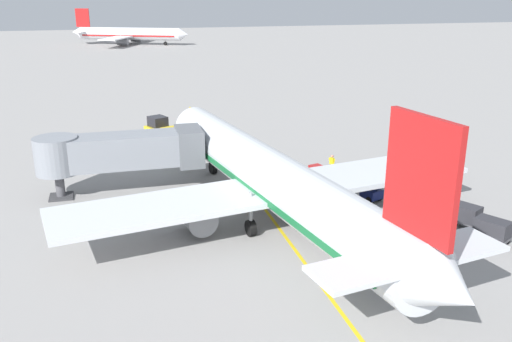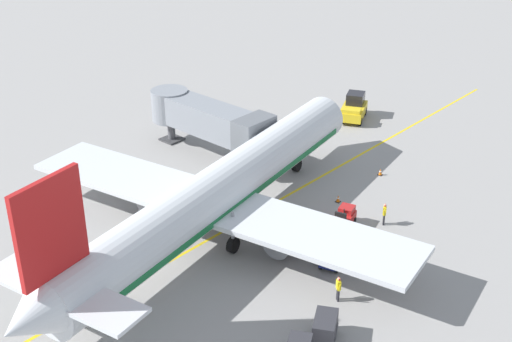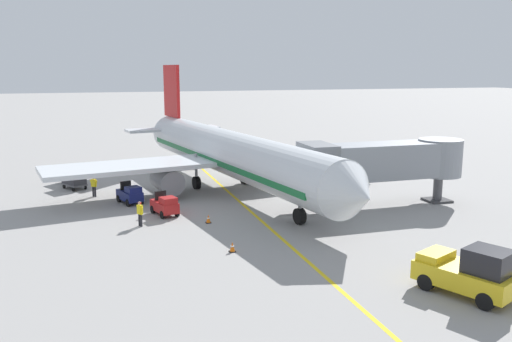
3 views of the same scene
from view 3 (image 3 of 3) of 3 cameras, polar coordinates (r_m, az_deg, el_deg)
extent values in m
plane|color=gray|center=(45.55, -2.93, -2.24)|extent=(400.00, 400.00, 0.00)
cube|color=gold|center=(45.55, -2.93, -2.23)|extent=(0.24, 80.00, 0.01)
cylinder|color=silver|center=(45.37, -2.77, 1.94)|extent=(9.22, 32.15, 3.70)
cube|color=#196B38|center=(45.44, -2.77, 1.36)|extent=(8.81, 29.64, 0.44)
cone|color=silver|center=(30.82, 10.60, -2.50)|extent=(3.99, 3.00, 3.63)
cone|color=silver|center=(61.46, -9.53, 4.43)|extent=(3.59, 3.31, 3.14)
cube|color=black|center=(32.08, 8.68, -0.73)|extent=(2.92, 1.57, 0.60)
cube|color=silver|center=(46.37, -3.28, 1.32)|extent=(30.45, 10.35, 0.36)
cylinder|color=gray|center=(48.36, 3.09, 0.21)|extent=(2.53, 3.50, 2.00)
cylinder|color=gray|center=(43.95, -9.40, -1.00)|extent=(2.53, 3.50, 2.00)
cube|color=red|center=(58.86, -8.94, 8.37)|extent=(1.08, 4.39, 5.50)
cube|color=silver|center=(58.98, -8.76, 4.43)|extent=(10.30, 4.30, 0.24)
cylinder|color=black|center=(36.26, 4.64, -4.79)|extent=(0.63, 1.16, 1.10)
cylinder|color=gray|center=(35.88, 4.68, -2.40)|extent=(0.24, 0.24, 2.00)
cylinder|color=black|center=(48.60, -1.25, -0.73)|extent=(0.63, 1.16, 1.10)
cylinder|color=gray|center=(48.31, -1.26, 1.07)|extent=(0.24, 0.24, 2.00)
cylinder|color=black|center=(46.81, -6.32, -1.24)|extent=(0.63, 1.16, 1.10)
cylinder|color=gray|center=(46.51, -6.36, 0.63)|extent=(0.24, 0.24, 2.00)
cube|color=gray|center=(41.08, 12.59, 1.04)|extent=(11.11, 2.80, 2.60)
cube|color=slate|center=(38.97, 6.51, 0.70)|extent=(2.00, 3.50, 2.99)
cylinder|color=gray|center=(44.08, 18.88, 1.37)|extent=(3.36, 3.36, 2.86)
cylinder|color=#4C4C51|center=(44.51, 18.70, -1.67)|extent=(0.70, 0.70, 2.19)
cube|color=#38383A|center=(44.73, 18.62, -2.94)|extent=(1.80, 1.80, 0.16)
cube|color=gold|center=(27.08, 21.32, -10.35)|extent=(3.84, 4.92, 0.90)
cube|color=black|center=(26.35, 23.40, -8.78)|extent=(2.27, 2.37, 1.10)
cube|color=gold|center=(27.53, 18.53, -8.42)|extent=(2.16, 1.78, 0.36)
cylinder|color=black|center=(27.08, 17.59, -11.13)|extent=(0.65, 0.87, 0.80)
cylinder|color=black|center=(28.62, 19.54, -10.04)|extent=(0.65, 0.87, 0.80)
cylinder|color=black|center=(25.90, 23.16, -12.55)|extent=(0.65, 0.87, 0.80)
cylinder|color=black|center=(27.50, 24.85, -11.31)|extent=(0.65, 0.87, 0.80)
cube|color=navy|center=(42.77, -13.23, -2.51)|extent=(1.98, 2.76, 0.70)
cube|color=navy|center=(42.03, -12.88, -1.93)|extent=(1.32, 1.34, 0.44)
cube|color=black|center=(43.24, -13.64, -1.48)|extent=(0.84, 0.44, 0.64)
cylinder|color=black|center=(42.52, -13.20, -1.69)|extent=(0.17, 0.27, 0.54)
cylinder|color=black|center=(42.29, -12.05, -3.10)|extent=(0.38, 0.59, 0.56)
cylinder|color=black|center=(41.87, -13.39, -3.30)|extent=(0.38, 0.59, 0.56)
cylinder|color=black|center=(43.85, -13.03, -2.65)|extent=(0.38, 0.59, 0.56)
cylinder|color=black|center=(43.43, -14.33, -2.84)|extent=(0.38, 0.59, 0.56)
cube|color=#B21E1E|center=(38.92, -9.66, -3.70)|extent=(1.84, 2.73, 0.70)
cube|color=#B21E1E|center=(38.17, -9.27, -3.09)|extent=(1.27, 1.29, 0.44)
cube|color=black|center=(39.37, -10.09, -2.54)|extent=(0.85, 0.39, 0.64)
cylinder|color=black|center=(38.65, -9.62, -2.80)|extent=(0.15, 0.28, 0.54)
cylinder|color=black|center=(38.45, -8.38, -4.38)|extent=(0.35, 0.59, 0.56)
cylinder|color=black|center=(38.03, -9.86, -4.60)|extent=(0.35, 0.59, 0.56)
cylinder|color=black|center=(39.99, -9.44, -3.81)|extent=(0.35, 0.59, 0.56)
cylinder|color=black|center=(39.59, -10.87, -4.01)|extent=(0.35, 0.59, 0.56)
cube|color=#4C4C51|center=(49.15, -18.67, -1.33)|extent=(2.20, 2.55, 0.12)
cube|color=#2D2D33|center=(49.03, -18.71, -0.63)|extent=(2.09, 2.43, 1.10)
cylinder|color=#4C4C51|center=(47.89, -17.87, -1.60)|extent=(0.40, 0.65, 0.07)
cylinder|color=black|center=(48.73, -17.63, -1.66)|extent=(0.28, 0.37, 0.36)
cylinder|color=black|center=(48.24, -18.78, -1.85)|extent=(0.28, 0.37, 0.36)
cylinder|color=black|center=(50.16, -18.53, -1.36)|extent=(0.28, 0.37, 0.36)
cylinder|color=black|center=(49.68, -19.66, -1.55)|extent=(0.28, 0.37, 0.36)
cube|color=#4C4C51|center=(51.79, -18.85, -0.74)|extent=(2.20, 2.55, 0.12)
cube|color=#2D2D33|center=(51.68, -18.90, -0.08)|extent=(2.09, 2.43, 1.10)
cylinder|color=#4C4C51|center=(50.53, -18.10, -0.99)|extent=(0.40, 0.65, 0.07)
cylinder|color=black|center=(51.36, -17.87, -1.05)|extent=(0.28, 0.37, 0.36)
cylinder|color=black|center=(50.87, -18.96, -1.23)|extent=(0.28, 0.37, 0.36)
cylinder|color=black|center=(52.80, -18.72, -0.78)|extent=(0.28, 0.37, 0.36)
cylinder|color=black|center=(52.32, -19.79, -0.96)|extent=(0.28, 0.37, 0.36)
cylinder|color=#232328|center=(36.39, -12.06, -5.14)|extent=(0.15, 0.15, 0.85)
cylinder|color=#232328|center=(36.56, -12.24, -5.08)|extent=(0.15, 0.15, 0.85)
cube|color=yellow|center=(36.29, -12.20, -4.01)|extent=(0.39, 0.45, 0.60)
cylinder|color=yellow|center=(36.10, -11.97, -4.16)|extent=(0.19, 0.24, 0.57)
cylinder|color=yellow|center=(36.50, -12.41, -4.01)|extent=(0.19, 0.24, 0.57)
sphere|color=tan|center=(36.18, -12.22, -3.35)|extent=(0.22, 0.22, 0.22)
cube|color=red|center=(36.17, -12.23, -3.32)|extent=(0.20, 0.27, 0.10)
cylinder|color=#232328|center=(45.64, -16.66, -2.11)|extent=(0.15, 0.15, 0.85)
cylinder|color=#232328|center=(45.76, -16.86, -2.09)|extent=(0.15, 0.15, 0.85)
cube|color=yellow|center=(45.55, -16.81, -1.21)|extent=(0.45, 0.43, 0.60)
cylinder|color=yellow|center=(45.40, -16.56, -1.30)|extent=(0.23, 0.21, 0.57)
cylinder|color=yellow|center=(45.71, -17.05, -1.25)|extent=(0.23, 0.21, 0.57)
sphere|color=tan|center=(45.46, -16.84, -0.68)|extent=(0.22, 0.22, 0.22)
cube|color=red|center=(45.46, -16.84, -0.66)|extent=(0.26, 0.23, 0.10)
cube|color=black|center=(31.02, -2.52, -8.51)|extent=(0.36, 0.36, 0.04)
cone|color=orange|center=(30.93, -2.52, -8.00)|extent=(0.30, 0.30, 0.55)
cylinder|color=white|center=(30.92, -2.52, -7.95)|extent=(0.21, 0.21, 0.06)
cube|color=black|center=(36.69, -5.07, -5.47)|extent=(0.36, 0.36, 0.04)
cone|color=orange|center=(36.61, -5.07, -5.02)|extent=(0.30, 0.30, 0.55)
cylinder|color=white|center=(36.60, -5.07, -4.98)|extent=(0.21, 0.21, 0.06)
camera|label=1|loc=(81.32, -1.97, 14.68)|focal=38.58mm
camera|label=2|loc=(77.22, -33.32, 20.74)|focal=47.90mm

